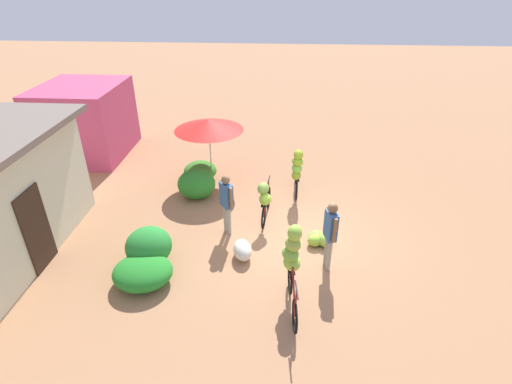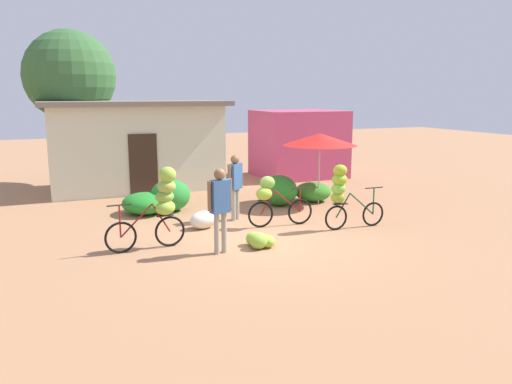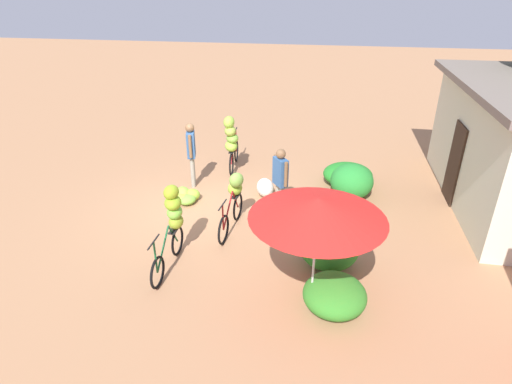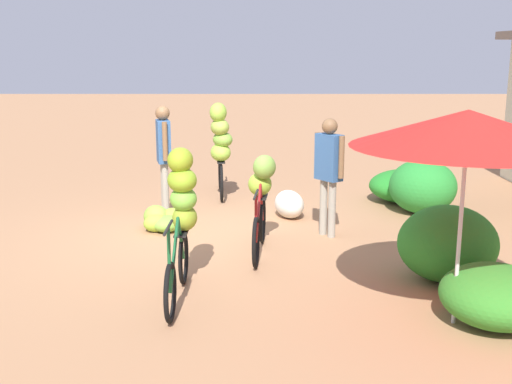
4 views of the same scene
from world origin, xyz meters
name	(u,v)px [view 3 (image 3 of 4)]	position (x,y,z in m)	size (l,w,h in m)	color
ground_plane	(204,207)	(0.00, 0.00, 0.00)	(60.00, 60.00, 0.00)	#A87650
hedge_bush_front_left	(348,175)	(-1.96, 3.55, 0.29)	(1.22, 1.35, 0.58)	#248428
hedge_bush_front_right	(352,181)	(-1.21, 3.62, 0.45)	(1.11, 1.10, 0.89)	#288932
hedge_bush_mid	(329,247)	(1.93, 3.09, 0.45)	(1.05, 1.16, 0.90)	#297E26
hedge_bush_by_door	(335,295)	(3.13, 3.22, 0.30)	(1.12, 1.09, 0.59)	#338328
market_umbrella	(318,208)	(3.10, 2.83, 1.94)	(2.19, 2.19, 2.11)	beige
bicycle_leftmost	(232,140)	(-2.19, 0.23, 1.00)	(1.73, 0.51, 1.75)	black
bicycle_near_pile	(234,196)	(0.70, 0.93, 0.74)	(1.70, 0.43, 1.27)	black
bicycle_center_loaded	(172,219)	(2.19, 0.04, 0.93)	(1.67, 0.40, 1.60)	black
banana_pile_on_ground	(186,196)	(-0.22, -0.54, 0.15)	(0.75, 0.76, 0.35)	#97C237
produce_sack	(265,187)	(-0.92, 1.40, 0.22)	(0.70, 0.44, 0.44)	silver
person_vendor	(191,148)	(-1.16, -0.63, 1.10)	(0.57, 0.29, 1.78)	gray
person_bystander	(280,176)	(0.10, 1.90, 1.05)	(0.48, 0.40, 1.71)	gray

